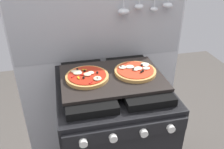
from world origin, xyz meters
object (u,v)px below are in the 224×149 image
at_px(baking_tray, 112,77).
at_px(stove, 112,140).
at_px(pizza_right, 135,71).
at_px(pizza_left, 87,76).

bearing_deg(baking_tray, stove, -90.00).
relative_size(baking_tray, pizza_right, 2.39).
bearing_deg(pizza_right, stove, -176.22).
bearing_deg(pizza_left, stove, -3.39).
relative_size(baking_tray, pizza_left, 2.39).
height_order(stove, pizza_right, pizza_right).
bearing_deg(pizza_right, pizza_left, -179.83).
relative_size(stove, baking_tray, 1.67).
height_order(stove, baking_tray, baking_tray).
relative_size(pizza_left, pizza_right, 1.00).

